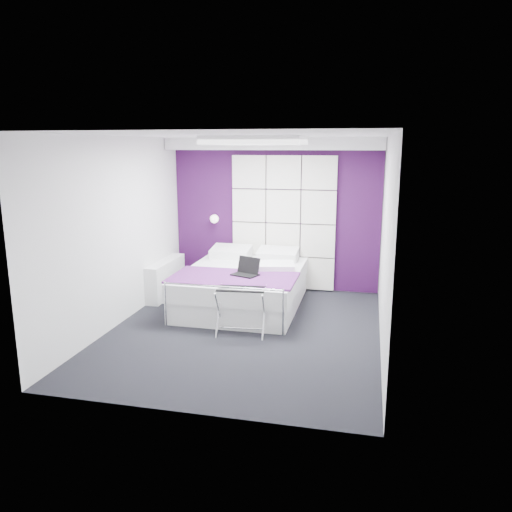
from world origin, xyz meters
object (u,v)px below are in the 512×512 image
(wall_lamp, at_px, (215,219))
(laptop, at_px, (246,271))
(nightstand, at_px, (240,257))
(luggage_rack, at_px, (241,311))
(radiator, at_px, (166,278))
(bed, at_px, (243,286))

(wall_lamp, distance_m, laptop, 1.77)
(nightstand, bearing_deg, luggage_rack, -74.89)
(wall_lamp, xyz_separation_m, radiator, (-0.64, -0.76, -0.92))
(wall_lamp, height_order, luggage_rack, wall_lamp)
(radiator, xyz_separation_m, nightstand, (1.10, 0.72, 0.27))
(wall_lamp, height_order, nightstand, wall_lamp)
(bed, xyz_separation_m, luggage_rack, (0.27, -1.14, -0.01))
(wall_lamp, xyz_separation_m, luggage_rack, (1.03, -2.15, -0.91))
(nightstand, xyz_separation_m, luggage_rack, (0.57, -2.11, -0.26))
(wall_lamp, relative_size, laptop, 0.41)
(radiator, relative_size, luggage_rack, 1.89)
(nightstand, bearing_deg, radiator, -146.80)
(radiator, distance_m, laptop, 1.73)
(wall_lamp, distance_m, bed, 1.55)
(wall_lamp, height_order, radiator, wall_lamp)
(laptop, bearing_deg, radiator, 177.89)
(bed, relative_size, luggage_rack, 3.46)
(laptop, bearing_deg, wall_lamp, 143.60)
(bed, bearing_deg, luggage_rack, -76.77)
(bed, height_order, nightstand, bed)
(nightstand, bearing_deg, bed, -72.73)
(wall_lamp, bearing_deg, nightstand, -4.97)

